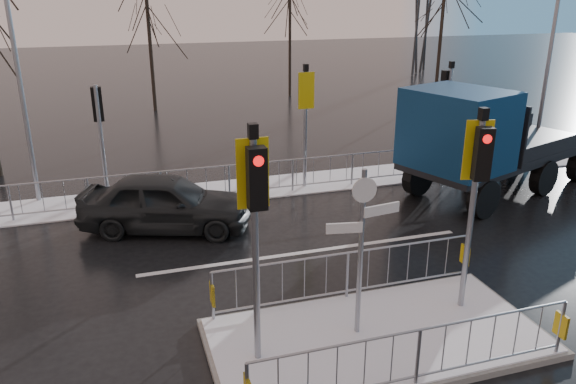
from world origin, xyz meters
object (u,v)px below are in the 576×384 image
object	(u,v)px
car_far_lane	(166,202)
flatbed_truck	(478,140)
street_lamp_right	(554,38)
street_lamp_left	(17,46)
traffic_island	(377,322)

from	to	relation	value
car_far_lane	flatbed_truck	size ratio (longest dim) A/B	0.57
street_lamp_right	street_lamp_left	xyz separation A→B (m)	(-17.00, 1.00, 0.10)
street_lamp_left	traffic_island	bearing A→B (deg)	-55.93
flatbed_truck	traffic_island	bearing A→B (deg)	-135.80
street_lamp_left	flatbed_truck	bearing A→B (deg)	-16.14
flatbed_truck	street_lamp_left	xyz separation A→B (m)	(-12.47, 3.61, 2.70)
traffic_island	flatbed_truck	distance (m)	8.55
traffic_island	street_lamp_right	xyz separation A→B (m)	(10.58, 8.49, 4.00)
flatbed_truck	car_far_lane	bearing A→B (deg)	177.96
traffic_island	car_far_lane	world-z (taller)	traffic_island
street_lamp_left	car_far_lane	bearing A→B (deg)	-44.13
street_lamp_right	flatbed_truck	bearing A→B (deg)	-150.10
car_far_lane	street_lamp_right	size ratio (longest dim) A/B	0.55
traffic_island	street_lamp_left	bearing A→B (deg)	124.07
traffic_island	street_lamp_left	distance (m)	12.17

